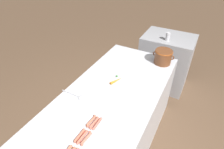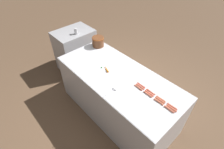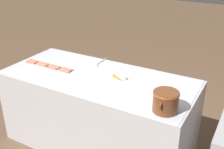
{
  "view_description": "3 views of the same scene",
  "coord_description": "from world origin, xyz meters",
  "px_view_note": "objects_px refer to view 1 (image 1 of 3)",
  "views": [
    {
      "loc": [
        0.7,
        -1.27,
        2.21
      ],
      "look_at": [
        -0.11,
        0.24,
        0.96
      ],
      "focal_mm": 29.93,
      "sensor_mm": 36.0,
      "label": 1
    },
    {
      "loc": [
        -1.39,
        -1.38,
        2.64
      ],
      "look_at": [
        -0.12,
        0.01,
        0.97
      ],
      "focal_mm": 27.25,
      "sensor_mm": 36.0,
      "label": 2
    },
    {
      "loc": [
        2.28,
        1.46,
        2.17
      ],
      "look_at": [
        -0.08,
        0.13,
        0.91
      ],
      "focal_mm": 44.47,
      "sensor_mm": 36.0,
      "label": 3
    }
  ],
  "objects_px": {
    "soda_can": "(168,36)",
    "hot_dog_2": "(79,135)",
    "bean_pot": "(163,56)",
    "hot_dog_10": "(86,138)",
    "carrot": "(116,80)",
    "hot_dog_7": "(94,123)",
    "hot_dog_3": "(91,121)",
    "serving_spoon": "(77,96)",
    "hot_dog_6": "(82,137)",
    "back_cabinet": "(165,62)",
    "hot_dog_11": "(97,124)"
  },
  "relations": [
    {
      "from": "hot_dog_3",
      "to": "carrot",
      "type": "bearing_deg",
      "value": 96.13
    },
    {
      "from": "hot_dog_11",
      "to": "hot_dog_2",
      "type": "bearing_deg",
      "value": -110.64
    },
    {
      "from": "hot_dog_2",
      "to": "soda_can",
      "type": "bearing_deg",
      "value": 84.72
    },
    {
      "from": "hot_dog_2",
      "to": "hot_dog_7",
      "type": "relative_size",
      "value": 1.0
    },
    {
      "from": "hot_dog_11",
      "to": "soda_can",
      "type": "relative_size",
      "value": 1.19
    },
    {
      "from": "serving_spoon",
      "to": "carrot",
      "type": "distance_m",
      "value": 0.48
    },
    {
      "from": "carrot",
      "to": "hot_dog_7",
      "type": "bearing_deg",
      "value": -80.86
    },
    {
      "from": "hot_dog_7",
      "to": "hot_dog_11",
      "type": "bearing_deg",
      "value": 11.64
    },
    {
      "from": "hot_dog_2",
      "to": "hot_dog_10",
      "type": "bearing_deg",
      "value": 2.32
    },
    {
      "from": "hot_dog_7",
      "to": "carrot",
      "type": "relative_size",
      "value": 0.86
    },
    {
      "from": "serving_spoon",
      "to": "bean_pot",
      "type": "bearing_deg",
      "value": 60.57
    },
    {
      "from": "bean_pot",
      "to": "hot_dog_10",
      "type": "bearing_deg",
      "value": -98.78
    },
    {
      "from": "hot_dog_2",
      "to": "carrot",
      "type": "relative_size",
      "value": 0.86
    },
    {
      "from": "back_cabinet",
      "to": "soda_can",
      "type": "height_order",
      "value": "soda_can"
    },
    {
      "from": "soda_can",
      "to": "hot_dog_2",
      "type": "bearing_deg",
      "value": -95.28
    },
    {
      "from": "back_cabinet",
      "to": "carrot",
      "type": "bearing_deg",
      "value": -100.62
    },
    {
      "from": "bean_pot",
      "to": "back_cabinet",
      "type": "bearing_deg",
      "value": 97.03
    },
    {
      "from": "hot_dog_10",
      "to": "hot_dog_3",
      "type": "bearing_deg",
      "value": 110.34
    },
    {
      "from": "hot_dog_6",
      "to": "soda_can",
      "type": "distance_m",
      "value": 2.03
    },
    {
      "from": "hot_dog_11",
      "to": "serving_spoon",
      "type": "xyz_separation_m",
      "value": [
        -0.37,
        0.21,
        -0.0
      ]
    },
    {
      "from": "back_cabinet",
      "to": "soda_can",
      "type": "relative_size",
      "value": 7.56
    },
    {
      "from": "hot_dog_6",
      "to": "hot_dog_10",
      "type": "height_order",
      "value": "same"
    },
    {
      "from": "hot_dog_2",
      "to": "serving_spoon",
      "type": "bearing_deg",
      "value": 128.83
    },
    {
      "from": "hot_dog_7",
      "to": "bean_pot",
      "type": "height_order",
      "value": "bean_pot"
    },
    {
      "from": "back_cabinet",
      "to": "hot_dog_2",
      "type": "distance_m",
      "value": 2.22
    },
    {
      "from": "hot_dog_7",
      "to": "bean_pot",
      "type": "bearing_deg",
      "value": 78.82
    },
    {
      "from": "soda_can",
      "to": "carrot",
      "type": "bearing_deg",
      "value": -101.64
    },
    {
      "from": "hot_dog_10",
      "to": "soda_can",
      "type": "distance_m",
      "value": 2.02
    },
    {
      "from": "hot_dog_7",
      "to": "serving_spoon",
      "type": "xyz_separation_m",
      "value": [
        -0.34,
        0.21,
        -0.0
      ]
    },
    {
      "from": "hot_dog_6",
      "to": "bean_pot",
      "type": "bearing_deg",
      "value": 79.9
    },
    {
      "from": "hot_dog_10",
      "to": "carrot",
      "type": "xyz_separation_m",
      "value": [
        -0.13,
        0.79,
        0.0
      ]
    },
    {
      "from": "back_cabinet",
      "to": "hot_dog_6",
      "type": "bearing_deg",
      "value": -94.28
    },
    {
      "from": "hot_dog_11",
      "to": "hot_dog_6",
      "type": "bearing_deg",
      "value": -101.54
    },
    {
      "from": "back_cabinet",
      "to": "hot_dog_6",
      "type": "height_order",
      "value": "back_cabinet"
    },
    {
      "from": "hot_dog_10",
      "to": "carrot",
      "type": "relative_size",
      "value": 0.86
    },
    {
      "from": "hot_dog_2",
      "to": "bean_pot",
      "type": "distance_m",
      "value": 1.46
    },
    {
      "from": "hot_dog_11",
      "to": "serving_spoon",
      "type": "relative_size",
      "value": 0.56
    },
    {
      "from": "back_cabinet",
      "to": "hot_dog_3",
      "type": "relative_size",
      "value": 6.35
    },
    {
      "from": "hot_dog_2",
      "to": "serving_spoon",
      "type": "xyz_separation_m",
      "value": [
        -0.31,
        0.38,
        -0.0
      ]
    },
    {
      "from": "hot_dog_10",
      "to": "serving_spoon",
      "type": "xyz_separation_m",
      "value": [
        -0.37,
        0.38,
        -0.0
      ]
    },
    {
      "from": "back_cabinet",
      "to": "bean_pot",
      "type": "distance_m",
      "value": 0.91
    },
    {
      "from": "hot_dog_6",
      "to": "serving_spoon",
      "type": "bearing_deg",
      "value": 131.33
    },
    {
      "from": "hot_dog_11",
      "to": "bean_pot",
      "type": "bearing_deg",
      "value": 80.11
    },
    {
      "from": "hot_dog_6",
      "to": "hot_dog_7",
      "type": "height_order",
      "value": "same"
    },
    {
      "from": "hot_dog_6",
      "to": "hot_dog_10",
      "type": "relative_size",
      "value": 1.0
    },
    {
      "from": "hot_dog_2",
      "to": "hot_dog_10",
      "type": "xyz_separation_m",
      "value": [
        0.06,
        0.0,
        0.0
      ]
    },
    {
      "from": "hot_dog_10",
      "to": "carrot",
      "type": "height_order",
      "value": "carrot"
    },
    {
      "from": "bean_pot",
      "to": "carrot",
      "type": "relative_size",
      "value": 1.6
    },
    {
      "from": "carrot",
      "to": "hot_dog_2",
      "type": "bearing_deg",
      "value": -85.26
    },
    {
      "from": "soda_can",
      "to": "hot_dog_7",
      "type": "bearing_deg",
      "value": -94.67
    }
  ]
}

